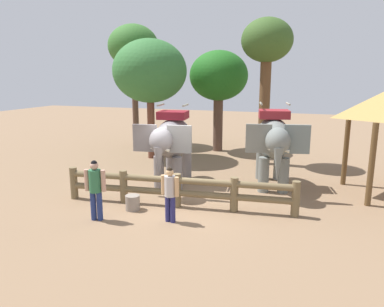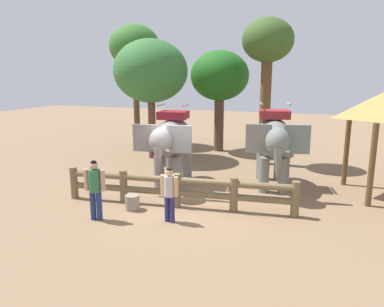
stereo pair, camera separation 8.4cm
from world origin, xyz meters
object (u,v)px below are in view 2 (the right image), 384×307
(tree_far_left, at_px, (268,48))
(log_fence, at_px, (177,188))
(tree_far_right, at_px, (135,48))
(tourist_man_in_blue, at_px, (169,191))
(elephant_near_left, at_px, (172,141))
(tree_deep_back, at_px, (151,72))
(tree_back_center, at_px, (220,77))
(elephant_center, at_px, (274,141))
(tourist_woman_in_black, at_px, (95,186))
(feed_bucket, at_px, (132,202))

(tree_far_left, bearing_deg, log_fence, -103.90)
(tree_far_right, bearing_deg, tourist_man_in_blue, -57.67)
(elephant_near_left, distance_m, tree_deep_back, 5.31)
(tourist_man_in_blue, bearing_deg, tree_back_center, 97.80)
(elephant_center, distance_m, tree_deep_back, 7.25)
(elephant_near_left, height_order, tourist_woman_in_black, elephant_near_left)
(tree_deep_back, xyz_separation_m, feed_bucket, (2.52, -6.62, -3.92))
(elephant_near_left, bearing_deg, tree_far_left, 59.46)
(log_fence, bearing_deg, elephant_center, 50.65)
(tourist_man_in_blue, height_order, tree_far_right, tree_far_right)
(feed_bucket, bearing_deg, tourist_man_in_blue, -18.34)
(elephant_near_left, bearing_deg, tourist_woman_in_black, -100.80)
(elephant_near_left, height_order, tree_far_right, tree_far_right)
(elephant_near_left, height_order, tree_far_left, tree_far_left)
(log_fence, relative_size, tree_back_center, 1.37)
(tree_far_left, xyz_separation_m, tree_back_center, (-2.71, 2.13, -1.26))
(log_fence, height_order, tourist_man_in_blue, tourist_man_in_blue)
(tourist_woman_in_black, relative_size, tree_far_right, 0.25)
(tourist_woman_in_black, xyz_separation_m, tourist_man_in_blue, (2.00, 0.56, -0.09))
(tree_far_left, distance_m, tree_deep_back, 5.44)
(tree_back_center, bearing_deg, tree_far_left, -38.23)
(elephant_near_left, relative_size, tree_back_center, 0.67)
(log_fence, xyz_separation_m, tourist_man_in_blue, (0.26, -1.16, 0.29))
(elephant_center, height_order, tree_far_left, tree_far_left)
(elephant_center, xyz_separation_m, feed_bucket, (-3.66, -3.72, -1.48))
(tourist_woman_in_black, bearing_deg, feed_bucket, 61.09)
(tree_far_left, height_order, feed_bucket, tree_far_left)
(tourist_woman_in_black, relative_size, tree_deep_back, 0.30)
(tree_far_right, distance_m, feed_bucket, 11.98)
(elephant_center, relative_size, tree_deep_back, 0.64)
(tourist_man_in_blue, height_order, tree_back_center, tree_back_center)
(feed_bucket, bearing_deg, elephant_near_left, 86.79)
(elephant_center, bearing_deg, elephant_near_left, -164.72)
(elephant_near_left, height_order, elephant_center, elephant_center)
(elephant_near_left, distance_m, tree_back_center, 6.96)
(tree_far_left, xyz_separation_m, tree_far_right, (-7.72, 2.36, 0.33))
(tree_far_right, bearing_deg, feed_bucket, -62.75)
(tree_far_left, xyz_separation_m, tree_deep_back, (-5.31, -0.61, -0.99))
(elephant_center, xyz_separation_m, tree_far_left, (-0.87, 3.51, 3.44))
(elephant_near_left, xyz_separation_m, tree_back_center, (-0.07, 6.60, 2.22))
(tourist_woman_in_black, height_order, tree_far_right, tree_far_right)
(elephant_center, distance_m, tree_back_center, 7.03)
(tourist_woman_in_black, bearing_deg, tree_deep_back, 104.33)
(tree_far_right, bearing_deg, elephant_center, -34.31)
(tree_far_left, relative_size, tree_back_center, 1.22)
(elephant_center, relative_size, tourist_man_in_blue, 2.32)
(log_fence, relative_size, tree_far_left, 1.13)
(elephant_near_left, xyz_separation_m, tree_far_right, (-5.09, 6.82, 3.81))
(tourist_man_in_blue, distance_m, tree_back_center, 10.36)
(elephant_center, bearing_deg, tree_far_right, 145.69)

